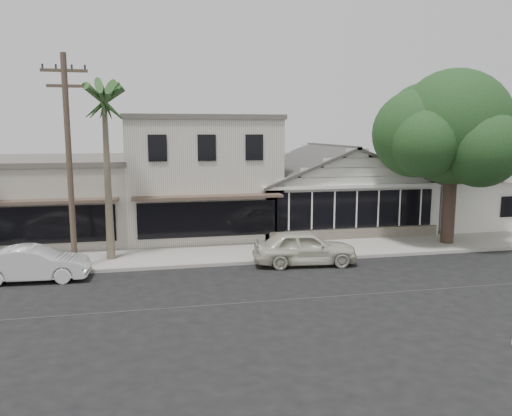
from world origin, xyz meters
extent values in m
plane|color=black|center=(0.00, 0.00, 0.00)|extent=(140.00, 140.00, 0.00)
cube|color=#9E9991|center=(-8.00, 6.75, 0.07)|extent=(90.00, 3.50, 0.15)
cube|color=silver|center=(5.00, 12.50, 1.50)|extent=(10.00, 8.00, 3.00)
cube|color=black|center=(5.00, 8.44, 1.75)|extent=(8.80, 0.10, 2.00)
cube|color=#60564C|center=(5.00, 8.45, 0.35)|extent=(9.60, 0.18, 0.70)
cube|color=silver|center=(13.20, 11.50, 1.50)|extent=(6.00, 6.00, 3.00)
cube|color=silver|center=(-3.00, 13.50, 3.25)|extent=(8.00, 10.00, 6.50)
cube|color=#B5AFA3|center=(-12.00, 13.50, 2.10)|extent=(10.00, 10.00, 4.20)
cylinder|color=brown|center=(-9.00, 5.20, 4.50)|extent=(0.24, 0.24, 9.00)
cube|color=brown|center=(-9.00, 5.20, 8.30)|extent=(1.80, 0.12, 0.12)
cube|color=brown|center=(-9.00, 5.20, 7.70)|extent=(1.40, 0.12, 0.12)
imported|color=beige|center=(0.87, 4.45, 0.78)|extent=(4.73, 2.25, 1.56)
imported|color=silver|center=(-10.42, 4.30, 0.70)|extent=(4.29, 1.66, 1.39)
cylinder|color=#48352B|center=(9.29, 6.54, 1.78)|extent=(0.67, 0.67, 3.56)
sphere|color=#173817|center=(9.29, 6.54, 6.12)|extent=(5.79, 5.79, 5.79)
sphere|color=#173817|center=(11.29, 7.21, 5.56)|extent=(4.23, 4.23, 4.23)
sphere|color=#173817|center=(7.51, 6.98, 5.79)|extent=(4.45, 4.45, 4.45)
sphere|color=#173817|center=(9.73, 4.87, 5.12)|extent=(3.78, 3.78, 3.78)
sphere|color=#173817|center=(8.62, 8.32, 6.45)|extent=(4.01, 4.01, 4.01)
sphere|color=#173817|center=(10.62, 8.10, 6.90)|extent=(3.56, 3.56, 3.56)
sphere|color=#173817|center=(7.28, 5.65, 5.34)|extent=(3.34, 3.34, 3.34)
cone|color=#726651|center=(-7.64, 6.69, 3.53)|extent=(0.39, 0.39, 7.05)
camera|label=1|loc=(-5.71, -16.35, 5.92)|focal=35.00mm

